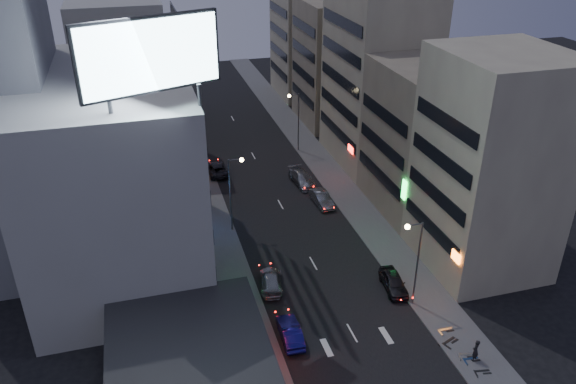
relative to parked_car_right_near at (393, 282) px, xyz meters
name	(u,v)px	position (x,y,z in m)	size (l,w,h in m)	color
ground	(372,369)	(-5.60, -8.36, -0.74)	(180.00, 180.00, 0.00)	black
sidewalk_left	(205,197)	(-13.60, 21.64, -0.68)	(4.00, 120.00, 0.12)	#4C4C4F
sidewalk_right	(335,180)	(2.40, 21.64, -0.68)	(4.00, 120.00, 0.12)	#4C4C4F
food_court	(177,368)	(-19.50, -6.36, 1.25)	(11.00, 13.00, 3.88)	#B9B191
white_building	(114,173)	(-22.60, 11.64, 8.26)	(14.00, 24.00, 18.00)	#A4A4A0
shophouse_near	(490,165)	(9.40, 2.14, 9.26)	(10.00, 11.00, 20.00)	#B9B191
shophouse_mid	(429,138)	(9.90, 13.64, 7.26)	(11.00, 12.00, 16.00)	gray
shophouse_far	(377,77)	(9.40, 26.64, 10.26)	(10.00, 14.00, 22.00)	#B9B191
far_left_a	(124,82)	(-21.10, 36.64, 9.26)	(11.00, 10.00, 20.00)	#A4A4A0
far_left_b	(121,74)	(-21.60, 49.64, 6.76)	(12.00, 10.00, 15.00)	gray
far_right_a	(339,63)	(9.90, 41.64, 8.26)	(11.00, 12.00, 18.00)	gray
far_right_b	(313,24)	(10.40, 55.64, 11.26)	(12.00, 12.00, 24.00)	#B9B191
billboard	(151,56)	(-18.59, 1.61, 20.92)	(9.52, 3.75, 6.20)	#595B60
street_lamp_right_near	(415,252)	(0.30, -2.36, 4.63)	(1.60, 0.44, 8.02)	#595B60
street_lamp_left	(234,184)	(-11.50, 13.64, 4.63)	(1.60, 0.44, 8.02)	#595B60
street_lamp_right_far	(296,114)	(0.30, 31.64, 4.63)	(1.60, 0.44, 8.02)	#595B60
parked_car_right_near	(393,282)	(0.00, 0.00, 0.00)	(1.74, 4.33, 1.48)	black
parked_car_right_mid	(321,198)	(-1.12, 16.46, -0.01)	(1.54, 4.43, 1.46)	gray
parked_car_left	(217,169)	(-11.20, 27.50, -0.05)	(2.28, 4.95, 1.37)	#242328
parked_car_right_far	(302,178)	(-1.71, 21.88, 0.02)	(2.12, 5.22, 1.51)	gray
road_car_blue	(290,332)	(-10.55, -3.65, -0.03)	(1.49, 4.27, 1.41)	navy
road_car_silver	(271,281)	(-10.34, 3.24, -0.07)	(1.87, 4.60, 1.33)	gray
person	(476,350)	(2.06, -9.68, 0.31)	(0.68, 0.44, 1.85)	black
scooter_black_a	(490,364)	(2.61, -10.82, -0.08)	(1.76, 0.59, 1.08)	black
scooter_silver_a	(475,348)	(2.47, -9.11, -0.05)	(1.86, 0.62, 1.14)	#AFB4B7
scooter_blue	(479,351)	(2.52, -9.46, -0.07)	(1.78, 0.59, 1.09)	navy
scooter_black_b	(454,330)	(1.88, -7.01, -0.01)	(2.00, 0.67, 1.22)	black
scooter_silver_b	(452,322)	(2.30, -6.01, -0.07)	(1.81, 0.60, 1.10)	#A5A9AC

